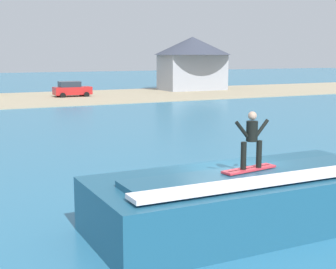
{
  "coord_description": "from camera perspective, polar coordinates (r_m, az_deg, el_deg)",
  "views": [
    {
      "loc": [
        -8.2,
        -12.55,
        4.95
      ],
      "look_at": [
        -0.09,
        3.86,
        1.97
      ],
      "focal_mm": 52.56,
      "sensor_mm": 36.0,
      "label": 1
    }
  ],
  "objects": [
    {
      "name": "surfboard",
      "position": [
        14.06,
        9.39,
        -3.97
      ],
      "size": [
        1.82,
        0.67,
        0.06
      ],
      "color": "#D8333F",
      "rests_on": "wave_crest"
    },
    {
      "name": "ground_plane",
      "position": [
        15.79,
        6.6,
        -9.1
      ],
      "size": [
        260.0,
        260.0,
        0.0
      ],
      "primitive_type": "plane",
      "color": "teal"
    },
    {
      "name": "shoreline_bank",
      "position": [
        56.97,
        -17.96,
        3.85
      ],
      "size": [
        120.0,
        19.06,
        0.08
      ],
      "color": "tan",
      "rests_on": "ground_plane"
    },
    {
      "name": "car_far_shore",
      "position": [
        59.01,
        -11.11,
        5.18
      ],
      "size": [
        4.33,
        2.22,
        1.86
      ],
      "color": "red",
      "rests_on": "ground_plane"
    },
    {
      "name": "surfer",
      "position": [
        13.84,
        9.69,
        -0.28
      ],
      "size": [
        1.12,
        0.32,
        1.61
      ],
      "color": "black",
      "rests_on": "surfboard"
    },
    {
      "name": "wave_crest",
      "position": [
        14.52,
        9.0,
        -7.41
      ],
      "size": [
        9.04,
        3.84,
        1.74
      ],
      "color": "#1E5571",
      "rests_on": "ground_plane"
    },
    {
      "name": "house_gabled_white",
      "position": [
        69.1,
        2.84,
        8.91
      ],
      "size": [
        10.7,
        10.7,
        7.4
      ],
      "color": "#9EA3AD",
      "rests_on": "ground_plane"
    }
  ]
}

